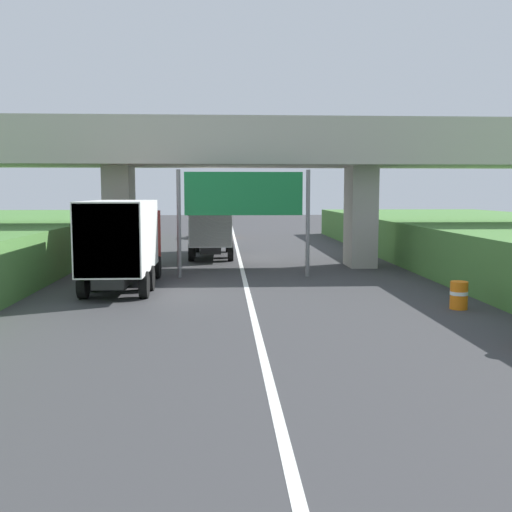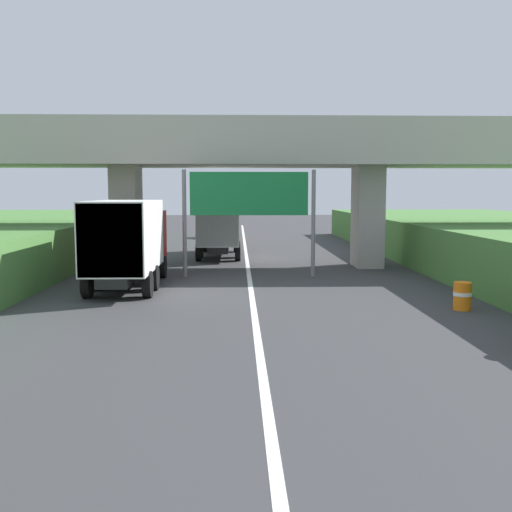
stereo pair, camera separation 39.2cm
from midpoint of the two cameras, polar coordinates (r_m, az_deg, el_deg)
name	(u,v)px [view 1 (the left image)]	position (r m, az deg, el deg)	size (l,w,h in m)	color
lane_centre_stripe	(246,285)	(24.48, -1.42, -2.77)	(0.20, 88.65, 0.01)	white
overpass_bridge	(241,159)	(30.31, -1.79, 9.14)	(40.00, 4.80, 7.24)	#ADA89E
overhead_highway_sign	(244,200)	(26.67, -1.59, 5.35)	(5.88, 0.18, 4.74)	slate
truck_black	(212,224)	(35.24, -4.53, 3.06)	(2.44, 7.30, 3.44)	black
truck_red	(123,239)	(24.09, -12.87, 1.55)	(2.44, 7.30, 3.44)	black
car_orange	(212,227)	(50.53, -4.40, 2.74)	(1.86, 4.10, 1.72)	orange
construction_barrel_2	(459,295)	(20.49, 18.09, -3.52)	(0.57, 0.57, 0.90)	orange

